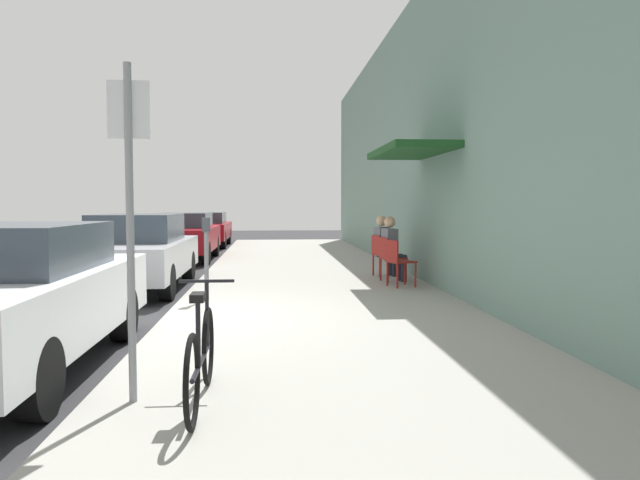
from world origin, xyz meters
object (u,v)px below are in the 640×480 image
at_px(street_sign, 130,206).
at_px(cafe_chair_2, 381,253).
at_px(parked_car_0, 7,296).
at_px(parking_meter, 206,253).
at_px(seated_patron_1, 392,246).
at_px(cafe_chair_1, 389,256).
at_px(parked_car_1, 137,251).
at_px(cafe_chair_0, 398,260).
at_px(parked_car_2, 183,235).
at_px(seated_patron_2, 384,244).
at_px(parked_car_3, 205,228).
at_px(bicycle_0, 201,358).

height_order(street_sign, cafe_chair_2, street_sign).
distance_m(parked_car_0, parking_meter, 3.92).
relative_size(parking_meter, seated_patron_1, 1.02).
bearing_deg(cafe_chair_1, parked_car_1, 179.07).
bearing_deg(parking_meter, cafe_chair_0, 22.07).
xyz_separation_m(parked_car_1, parked_car_2, (0.00, 6.22, -0.01)).
relative_size(street_sign, seated_patron_2, 2.02).
distance_m(parked_car_3, seated_patron_1, 13.16).
bearing_deg(parked_car_3, parked_car_1, -90.00).
bearing_deg(seated_patron_1, parked_car_1, 179.22).
bearing_deg(parked_car_3, cafe_chair_0, -69.29).
bearing_deg(cafe_chair_0, cafe_chair_2, 90.08).
distance_m(parked_car_0, street_sign, 2.21).
height_order(parked_car_0, parked_car_1, parked_car_1).
distance_m(street_sign, cafe_chair_0, 7.25).
xyz_separation_m(bicycle_0, seated_patron_2, (2.92, 8.11, 0.34)).
relative_size(bicycle_0, cafe_chair_2, 1.97).
bearing_deg(cafe_chair_1, parked_car_3, 111.88).
height_order(parked_car_1, seated_patron_2, parked_car_1).
height_order(parking_meter, seated_patron_2, parking_meter).
relative_size(parking_meter, bicycle_0, 0.77).
bearing_deg(cafe_chair_1, seated_patron_2, 86.30).
bearing_deg(parking_meter, cafe_chair_1, 32.36).
bearing_deg(parked_car_3, parked_car_2, -90.00).
xyz_separation_m(parking_meter, cafe_chair_0, (3.35, 1.36, -0.26)).
xyz_separation_m(parked_car_0, parked_car_3, (0.00, 17.93, -0.05)).
xyz_separation_m(parked_car_0, cafe_chair_1, (4.90, 5.72, -0.13)).
height_order(parking_meter, seated_patron_1, parking_meter).
height_order(parked_car_2, cafe_chair_0, parked_car_2).
distance_m(street_sign, cafe_chair_1, 7.93).
relative_size(parked_car_0, parking_meter, 3.33).
relative_size(bicycle_0, cafe_chair_0, 1.97).
bearing_deg(parked_car_1, street_sign, -78.18).
bearing_deg(bicycle_0, cafe_chair_1, 68.28).
xyz_separation_m(seated_patron_1, cafe_chair_2, (-0.06, 0.89, -0.19)).
bearing_deg(parked_car_3, cafe_chair_1, -68.12).
height_order(parked_car_3, street_sign, street_sign).
bearing_deg(seated_patron_1, cafe_chair_2, 93.79).
relative_size(cafe_chair_1, seated_patron_1, 0.67).
relative_size(parked_car_1, street_sign, 1.69).
bearing_deg(seated_patron_1, parking_meter, -147.95).
distance_m(bicycle_0, cafe_chair_2, 8.59).
distance_m(parked_car_1, cafe_chair_2, 4.97).
height_order(parked_car_1, cafe_chair_2, parked_car_1).
height_order(street_sign, seated_patron_2, street_sign).
bearing_deg(cafe_chair_2, seated_patron_2, 11.53).
bearing_deg(parking_meter, bicycle_0, -84.53).
relative_size(parked_car_3, cafe_chair_1, 5.06).
height_order(street_sign, cafe_chair_1, street_sign).
xyz_separation_m(parked_car_0, bicycle_0, (2.04, -1.47, -0.27)).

